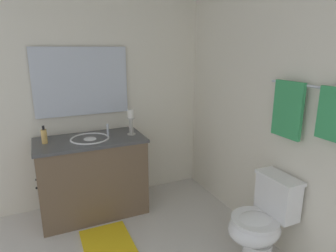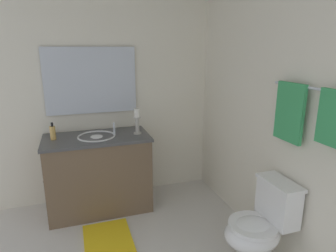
{
  "view_description": "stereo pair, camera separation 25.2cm",
  "coord_description": "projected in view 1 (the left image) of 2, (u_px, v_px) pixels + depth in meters",
  "views": [
    {
      "loc": [
        1.83,
        -0.42,
        1.76
      ],
      "look_at": [
        -0.39,
        0.58,
        1.1
      ],
      "focal_mm": 31.02,
      "sensor_mm": 36.0,
      "label": 1
    },
    {
      "loc": [
        1.92,
        -0.19,
        1.76
      ],
      "look_at": [
        -0.39,
        0.58,
        1.1
      ],
      "focal_mm": 31.02,
      "sensor_mm": 36.0,
      "label": 2
    }
  ],
  "objects": [
    {
      "name": "toilet",
      "position": [
        261.0,
        222.0,
        2.41
      ],
      "size": [
        0.39,
        0.54,
        0.75
      ],
      "color": "white",
      "rests_on": "ground"
    },
    {
      "name": "bath_mat",
      "position": [
        108.0,
        244.0,
        2.68
      ],
      "size": [
        0.6,
        0.44,
        0.02
      ],
      "primitive_type": "cube",
      "color": "yellow",
      "rests_on": "ground"
    },
    {
      "name": "mirror",
      "position": [
        82.0,
        82.0,
        3.11
      ],
      "size": [
        0.02,
        0.99,
        0.73
      ],
      "primitive_type": "cube",
      "color": "silver"
    },
    {
      "name": "soap_bottle",
      "position": [
        44.0,
        136.0,
        2.85
      ],
      "size": [
        0.06,
        0.06,
        0.18
      ],
      "color": "#E5B259",
      "rests_on": "vanity_cabinet"
    },
    {
      "name": "vanity_cabinet",
      "position": [
        93.0,
        176.0,
        3.12
      ],
      "size": [
        0.58,
        1.12,
        0.85
      ],
      "color": "brown",
      "rests_on": "ground"
    },
    {
      "name": "sink_basin",
      "position": [
        90.0,
        142.0,
        3.02
      ],
      "size": [
        0.4,
        0.4,
        0.24
      ],
      "color": "white",
      "rests_on": "vanity_cabinet"
    },
    {
      "name": "wall_back",
      "position": [
        278.0,
        113.0,
        2.49
      ],
      "size": [
        2.9,
        0.04,
        2.45
      ],
      "primitive_type": "cube",
      "color": "silver",
      "rests_on": "ground"
    },
    {
      "name": "towel_near_vanity",
      "position": [
        288.0,
        110.0,
        2.28
      ],
      "size": [
        0.28,
        0.03,
        0.45
      ],
      "primitive_type": "cube",
      "color": "#389E59",
      "rests_on": "towel_bar"
    },
    {
      "name": "wall_left",
      "position": [
        80.0,
        98.0,
        3.19
      ],
      "size": [
        0.04,
        2.88,
        2.45
      ],
      "primitive_type": "cube",
      "color": "silver",
      "rests_on": "ground"
    },
    {
      "name": "candle_holder_tall",
      "position": [
        131.0,
        121.0,
        3.12
      ],
      "size": [
        0.09,
        0.09,
        0.28
      ],
      "color": "#B7B2A5",
      "rests_on": "vanity_cabinet"
    },
    {
      "name": "towel_bar",
      "position": [
        315.0,
        87.0,
        2.06
      ],
      "size": [
        0.83,
        0.02,
        0.02
      ],
      "primitive_type": "cylinder",
      "rotation": [
        0.0,
        1.57,
        0.0
      ],
      "color": "silver"
    }
  ]
}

